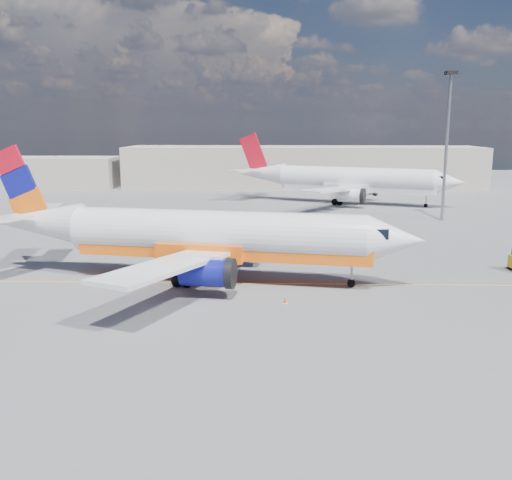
{
  "coord_description": "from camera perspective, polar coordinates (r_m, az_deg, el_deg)",
  "views": [
    {
      "loc": [
        -0.96,
        -40.16,
        12.21
      ],
      "look_at": [
        -2.22,
        2.94,
        3.5
      ],
      "focal_mm": 40.0,
      "sensor_mm": 36.0,
      "label": 1
    }
  ],
  "objects": [
    {
      "name": "taxi_line",
      "position": [
        44.86,
        2.84,
        -4.38
      ],
      "size": [
        70.0,
        0.15,
        0.01
      ],
      "primitive_type": "cube",
      "color": "yellow",
      "rests_on": "ground"
    },
    {
      "name": "traffic_cone",
      "position": [
        40.0,
        2.92,
        -6.01
      ],
      "size": [
        0.35,
        0.35,
        0.49
      ],
      "color": "white",
      "rests_on": "ground"
    },
    {
      "name": "second_jet",
      "position": [
        91.54,
        9.22,
        5.92
      ],
      "size": [
        35.96,
        27.2,
        10.99
      ],
      "rotation": [
        0.0,
        0.0,
        -0.37
      ],
      "color": "white",
      "rests_on": "ground"
    },
    {
      "name": "terminal_annex",
      "position": [
        120.85,
        -19.83,
        6.38
      ],
      "size": [
        26.0,
        10.0,
        6.0
      ],
      "primitive_type": "cube",
      "color": "#BFB6A4",
      "rests_on": "ground"
    },
    {
      "name": "terminal_main",
      "position": [
        115.6,
        4.66,
        7.31
      ],
      "size": [
        70.0,
        14.0,
        8.0
      ],
      "primitive_type": "cube",
      "color": "#BFB6A4",
      "rests_on": "ground"
    },
    {
      "name": "main_jet",
      "position": [
        45.5,
        -5.27,
        0.44
      ],
      "size": [
        35.55,
        27.65,
        10.74
      ],
      "rotation": [
        0.0,
        0.0,
        -0.16
      ],
      "color": "white",
      "rests_on": "ground"
    },
    {
      "name": "floodlight_mast",
      "position": [
        77.28,
        18.59,
        10.13
      ],
      "size": [
        1.37,
        1.37,
        18.78
      ],
      "color": "gray",
      "rests_on": "ground"
    },
    {
      "name": "ground",
      "position": [
        41.98,
        2.92,
        -5.5
      ],
      "size": [
        240.0,
        240.0,
        0.0
      ],
      "primitive_type": "plane",
      "color": "#58585C",
      "rests_on": "ground"
    }
  ]
}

